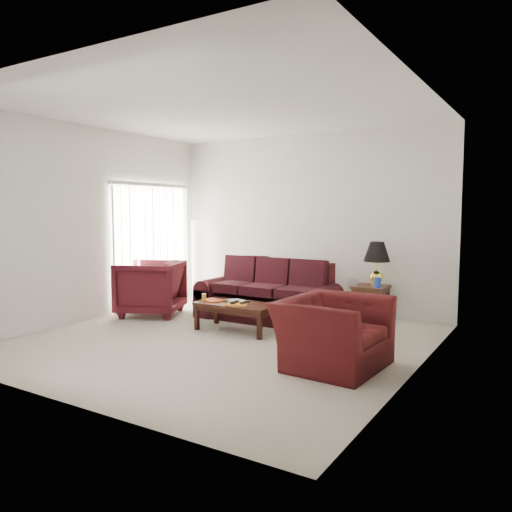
% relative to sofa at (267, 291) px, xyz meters
% --- Properties ---
extents(floor, '(5.00, 5.00, 0.00)m').
position_rel_sofa_xyz_m(floor, '(0.11, -1.34, -0.45)').
color(floor, beige).
rests_on(floor, ground).
extents(blinds, '(0.10, 2.00, 2.16)m').
position_rel_sofa_xyz_m(blinds, '(-2.31, -0.04, 0.63)').
color(blinds, silver).
rests_on(blinds, ground).
extents(sofa, '(2.22, 0.98, 0.90)m').
position_rel_sofa_xyz_m(sofa, '(0.00, 0.00, 0.00)').
color(sofa, black).
rests_on(sofa, ground).
extents(throw_pillow, '(0.45, 0.29, 0.43)m').
position_rel_sofa_xyz_m(throw_pillow, '(-0.63, 0.71, 0.26)').
color(throw_pillow, black).
rests_on(throw_pillow, sofa).
extents(end_table, '(0.51, 0.51, 0.55)m').
position_rel_sofa_xyz_m(end_table, '(1.39, 0.81, -0.18)').
color(end_table, '#552D1D').
rests_on(end_table, ground).
extents(table_lamp, '(0.43, 0.43, 0.68)m').
position_rel_sofa_xyz_m(table_lamp, '(1.46, 0.86, 0.44)').
color(table_lamp, gold).
rests_on(table_lamp, end_table).
extents(clock, '(0.14, 0.05, 0.14)m').
position_rel_sofa_xyz_m(clock, '(1.17, 0.62, 0.17)').
color(clock, silver).
rests_on(clock, end_table).
extents(blue_canister, '(0.12, 0.12, 0.15)m').
position_rel_sofa_xyz_m(blue_canister, '(1.55, 0.66, 0.17)').
color(blue_canister, '#1C38B8').
rests_on(blue_canister, end_table).
extents(picture_frame, '(0.18, 0.20, 0.06)m').
position_rel_sofa_xyz_m(picture_frame, '(1.26, 1.01, 0.19)').
color(picture_frame, silver).
rests_on(picture_frame, end_table).
extents(floor_lamp, '(0.33, 0.33, 1.55)m').
position_rel_sofa_xyz_m(floor_lamp, '(-1.91, 0.70, 0.32)').
color(floor_lamp, white).
rests_on(floor_lamp, ground).
extents(armchair_left, '(1.29, 1.28, 0.90)m').
position_rel_sofa_xyz_m(armchair_left, '(-1.81, -0.66, -0.00)').
color(armchair_left, '#400E16').
rests_on(armchair_left, ground).
extents(armchair_right, '(1.08, 1.22, 0.75)m').
position_rel_sofa_xyz_m(armchair_right, '(1.79, -1.63, -0.08)').
color(armchair_right, '#3B0D0F').
rests_on(armchair_right, ground).
extents(coffee_table, '(1.16, 0.60, 0.40)m').
position_rel_sofa_xyz_m(coffee_table, '(-0.01, -0.83, -0.25)').
color(coffee_table, black).
rests_on(coffee_table, ground).
extents(magazine_red, '(0.34, 0.28, 0.02)m').
position_rel_sofa_xyz_m(magazine_red, '(-0.40, -0.89, -0.04)').
color(magazine_red, '#CA3E14').
rests_on(magazine_red, coffee_table).
extents(magazine_white, '(0.33, 0.30, 0.02)m').
position_rel_sofa_xyz_m(magazine_white, '(-0.08, -0.73, -0.04)').
color(magazine_white, white).
rests_on(magazine_white, coffee_table).
extents(magazine_orange, '(0.35, 0.31, 0.02)m').
position_rel_sofa_xyz_m(magazine_orange, '(0.07, -0.95, -0.04)').
color(magazine_orange, orange).
rests_on(magazine_orange, coffee_table).
extents(remote_a, '(0.08, 0.19, 0.02)m').
position_rel_sofa_xyz_m(remote_a, '(0.01, -0.91, -0.02)').
color(remote_a, black).
rests_on(remote_a, coffee_table).
extents(remote_b, '(0.06, 0.18, 0.02)m').
position_rel_sofa_xyz_m(remote_b, '(0.14, -0.85, -0.02)').
color(remote_b, black).
rests_on(remote_b, coffee_table).
extents(yellow_glass, '(0.08, 0.08, 0.11)m').
position_rel_sofa_xyz_m(yellow_glass, '(-0.49, -0.95, 0.01)').
color(yellow_glass, gold).
rests_on(yellow_glass, coffee_table).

